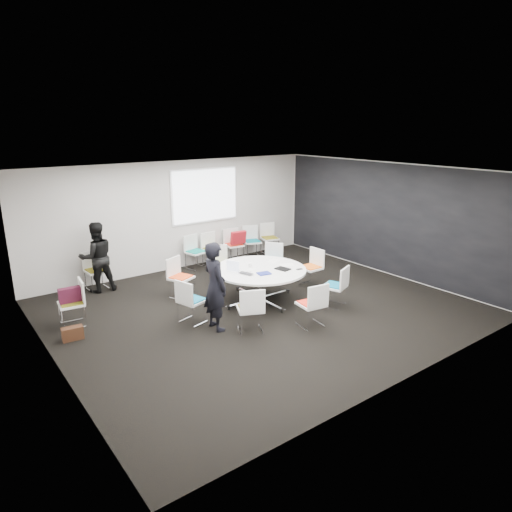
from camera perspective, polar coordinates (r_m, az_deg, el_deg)
room_shell at (r=9.16m, az=0.97°, el=1.73°), size 8.08×7.08×2.88m
conference_table at (r=9.75m, az=0.41°, el=-2.81°), size 1.99×1.99×0.73m
projection_screen at (r=12.28m, az=-6.36°, el=7.52°), size 1.90×0.03×1.35m
chair_ring_a at (r=10.82m, az=6.84°, el=-2.31°), size 0.46×0.47×0.88m
chair_ring_b at (r=11.20m, az=1.98°, el=-1.54°), size 0.63×0.63×0.88m
chair_ring_c at (r=10.99m, az=-4.42°, el=-1.93°), size 0.56×0.55×0.88m
chair_ring_d at (r=10.19m, az=-9.36°, el=-3.60°), size 0.60×0.59×0.88m
chair_ring_e at (r=8.88m, az=-8.00°, el=-6.58°), size 0.56×0.57×0.88m
chair_ring_f at (r=8.43m, az=-0.69°, el=-7.72°), size 0.61×0.60×0.88m
chair_ring_g at (r=8.70m, az=6.94°, el=-7.05°), size 0.52×0.51×0.88m
chair_ring_h at (r=9.69m, az=9.82°, el=-4.69°), size 0.59×0.59×0.88m
chair_back_a at (r=12.12m, az=-7.52°, el=-0.27°), size 0.54×0.54×0.88m
chair_back_b at (r=12.34m, az=-5.46°, el=0.09°), size 0.49×0.48×0.88m
chair_back_c at (r=12.73m, az=-2.77°, el=0.66°), size 0.52×0.51×0.88m
chair_back_d at (r=13.07m, az=-0.51°, el=1.10°), size 0.58×0.57×0.88m
chair_back_e at (r=13.45m, az=1.70°, el=1.53°), size 0.56×0.55×0.88m
chair_spare_left at (r=9.34m, az=-21.90°, el=-6.49°), size 0.50×0.51×0.88m
chair_person_back at (r=11.15m, az=-19.30°, el=-2.56°), size 0.49×0.48×0.88m
person_main at (r=8.38m, az=-5.14°, el=-3.79°), size 0.42×0.62×1.67m
person_back at (r=10.85m, az=-19.28°, el=-0.15°), size 0.82×0.66×1.61m
laptop at (r=9.37m, az=-1.08°, el=-2.13°), size 0.29×0.36×0.02m
laptop_lid at (r=9.44m, az=-2.90°, el=-1.26°), size 0.14×0.28×0.22m
notebook_black at (r=9.66m, az=3.35°, el=-1.61°), size 0.28×0.34×0.02m
tablet_folio at (r=9.35m, az=1.00°, el=-2.18°), size 0.30×0.25×0.03m
papers_right at (r=10.23m, az=2.26°, el=-0.61°), size 0.35×0.30×0.00m
papers_front at (r=9.96m, az=3.92°, el=-1.11°), size 0.36×0.31×0.00m
cup at (r=9.78m, az=-0.71°, el=-1.13°), size 0.08×0.08×0.09m
phone at (r=9.68m, az=5.45°, el=-1.65°), size 0.15×0.10×0.01m
maroon_bag at (r=9.22m, az=-22.22°, el=-4.52°), size 0.41×0.16×0.28m
brown_bag at (r=8.82m, az=-21.95°, el=-8.97°), size 0.37×0.19×0.24m
red_jacket at (r=12.44m, az=-2.22°, el=2.31°), size 0.45×0.19×0.36m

